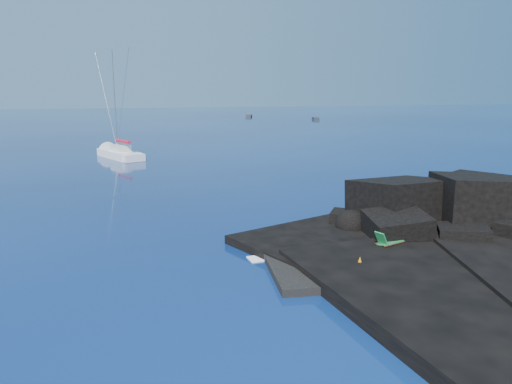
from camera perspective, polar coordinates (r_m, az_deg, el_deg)
ground at (r=22.41m, az=1.51°, el=-9.99°), size 400.00×400.00×0.00m
headland at (r=30.85m, az=23.80°, el=-4.88°), size 24.00×24.00×3.60m
beach at (r=24.40m, az=11.50°, el=-8.38°), size 9.08×6.86×0.70m
surf_foam at (r=28.47m, az=8.43°, el=-5.32°), size 10.00×8.00×0.06m
sailboat at (r=62.92m, az=-15.35°, el=3.79°), size 7.13×12.26×12.82m
deck_chair at (r=26.07m, az=15.14°, el=-5.14°), size 1.77×1.22×1.11m
towel at (r=23.51m, az=14.44°, el=-8.33°), size 2.14×1.69×0.05m
sunbather at (r=23.47m, az=14.46°, el=-8.03°), size 1.64×1.09×0.22m
marker_cone at (r=23.19m, az=11.78°, el=-7.87°), size 0.43×0.43×0.53m
distant_boat_a at (r=146.74m, az=-0.82°, el=8.56°), size 2.99×5.02×0.64m
distant_boat_b at (r=135.51m, az=6.82°, el=8.21°), size 2.37×4.73×0.60m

